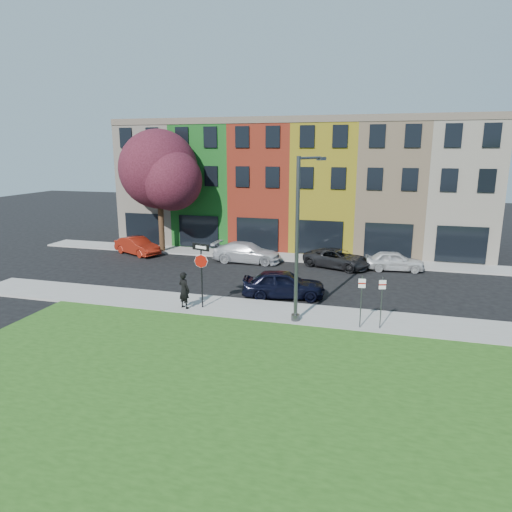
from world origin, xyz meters
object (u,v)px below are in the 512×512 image
(street_lamp, at_px, (299,240))
(stop_sign, at_px, (201,263))
(sedan_near, at_px, (283,284))
(man, at_px, (184,290))

(street_lamp, bearing_deg, stop_sign, -163.32)
(stop_sign, relative_size, street_lamp, 0.44)
(sedan_near, bearing_deg, street_lamp, -167.93)
(man, bearing_deg, stop_sign, -133.59)
(man, bearing_deg, sedan_near, -118.32)
(stop_sign, height_order, sedan_near, stop_sign)
(man, bearing_deg, street_lamp, -155.75)
(stop_sign, xyz_separation_m, man, (-0.84, -0.34, -1.41))
(sedan_near, bearing_deg, man, 116.60)
(sedan_near, xyz_separation_m, street_lamp, (1.43, -3.41, 3.21))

